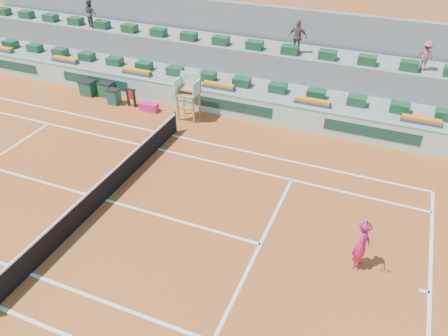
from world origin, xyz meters
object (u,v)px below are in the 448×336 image
at_px(player_bag, 149,107).
at_px(drink_cooler_a, 114,97).
at_px(umpire_chair, 189,90).
at_px(tennis_player, 362,244).

relative_size(player_bag, drink_cooler_a, 1.18).
bearing_deg(drink_cooler_a, umpire_chair, 1.24).
height_order(player_bag, drink_cooler_a, drink_cooler_a).
bearing_deg(player_bag, drink_cooler_a, 179.84).
bearing_deg(player_bag, tennis_player, -30.59).
relative_size(umpire_chair, tennis_player, 1.05).
height_order(umpire_chair, drink_cooler_a, umpire_chair).
xyz_separation_m(player_bag, drink_cooler_a, (-2.22, 0.01, 0.20)).
bearing_deg(tennis_player, umpire_chair, 143.21).
distance_m(drink_cooler_a, tennis_player, 15.92).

